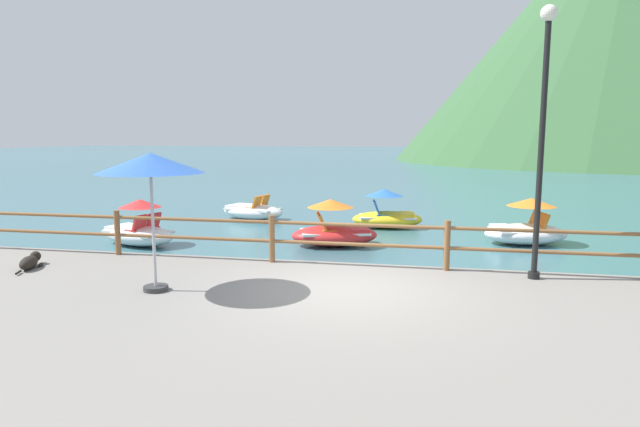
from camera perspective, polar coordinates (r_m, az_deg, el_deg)
The scene contains 12 objects.
ground_plane at distance 48.64m, azimuth 9.92°, elevation 4.70°, with size 200.00×200.00×0.00m, color #3D6B75.
promenade_dock at distance 7.02m, azimuth -0.34°, elevation -14.40°, with size 28.00×8.00×0.40m, color gray.
dock_railing at distance 10.36m, azimuth 3.91°, elevation -2.51°, with size 23.92×0.12×0.95m.
lamp_post at distance 9.99m, azimuth 22.60°, elevation 9.16°, with size 0.28×0.28×4.65m.
beach_umbrella at distance 8.91m, azimuth -17.59°, elevation 4.93°, with size 1.70×1.70×2.24m.
dog_resting at distance 11.68m, azimuth -28.46°, elevation -4.52°, with size 0.51×1.04×0.26m.
pedal_boat_0 at distance 15.15m, azimuth -18.75°, elevation -1.67°, with size 2.55×1.86×1.25m.
pedal_boat_1 at distance 14.28m, azimuth 1.54°, elevation -1.77°, with size 2.57×1.92×1.25m.
pedal_boat_2 at distance 15.53m, azimuth 21.07°, elevation -1.47°, with size 2.47×1.82×1.25m.
pedal_boat_3 at distance 18.95m, azimuth -7.19°, elevation 0.26°, with size 2.60×1.86×0.88m.
pedal_boat_4 at distance 17.23m, azimuth 7.14°, elevation -0.12°, with size 2.40×1.61×1.23m.
cliff_headland at distance 73.86m, azimuth 28.62°, elevation 16.55°, with size 52.27×52.27×31.56m.
Camera 1 is at (1.33, -8.54, 2.90)m, focal length 30.10 mm.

